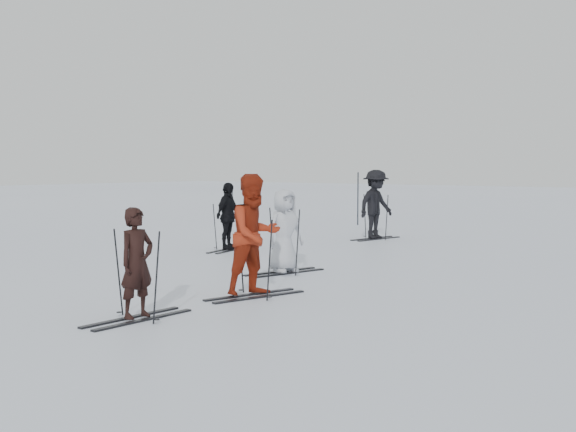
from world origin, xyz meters
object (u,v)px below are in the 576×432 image
(skier_uphill_left, at_px, (228,217))
(skier_uphill_far, at_px, (376,205))
(piste_marker, at_px, (358,199))
(skier_red, at_px, (255,236))
(skier_grey, at_px, (284,232))
(skier_near_dark, at_px, (137,265))

(skier_uphill_left, relative_size, skier_uphill_far, 0.85)
(skier_uphill_far, height_order, piste_marker, skier_uphill_far)
(skier_red, bearing_deg, skier_uphill_far, 33.53)
(skier_grey, height_order, piste_marker, piste_marker)
(skier_uphill_left, distance_m, skier_uphill_far, 4.84)
(skier_uphill_far, bearing_deg, piste_marker, 47.48)
(skier_red, xyz_separation_m, skier_grey, (-1.16, 2.30, -0.16))
(skier_grey, distance_m, piste_marker, 11.61)
(skier_red, distance_m, piste_marker, 14.19)
(skier_red, height_order, piste_marker, skier_red)
(skier_near_dark, bearing_deg, skier_red, -3.73)
(skier_uphill_far, relative_size, piste_marker, 1.05)
(skier_near_dark, xyz_separation_m, skier_uphill_far, (-2.84, 11.32, 0.22))
(skier_near_dark, relative_size, skier_uphill_far, 0.77)
(skier_near_dark, xyz_separation_m, skier_uphill_left, (-4.36, 6.73, 0.07))
(skier_red, distance_m, skier_uphill_left, 6.36)
(skier_near_dark, xyz_separation_m, skier_red, (0.18, 2.28, 0.22))
(skier_near_dark, bearing_deg, skier_grey, 12.80)
(skier_red, distance_m, skier_grey, 2.58)
(skier_grey, xyz_separation_m, piste_marker, (-4.80, 10.57, 0.13))
(skier_red, relative_size, skier_uphill_far, 0.99)
(skier_uphill_left, bearing_deg, skier_grey, -135.37)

